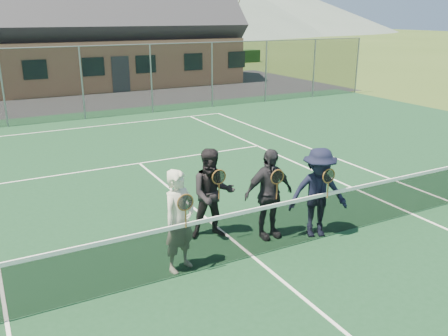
# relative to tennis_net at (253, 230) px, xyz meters

# --- Properties ---
(ground) EXTENTS (220.00, 220.00, 0.00)m
(ground) POSITION_rel_tennis_net_xyz_m (0.00, 20.00, -0.54)
(ground) COLOR #354D1B
(ground) RESTS_ON ground
(court_surface) EXTENTS (30.00, 30.00, 0.02)m
(court_surface) POSITION_rel_tennis_net_xyz_m (0.00, 0.00, -0.53)
(court_surface) COLOR #14381E
(court_surface) RESTS_ON ground
(hedge_row) EXTENTS (40.00, 1.20, 1.10)m
(hedge_row) POSITION_rel_tennis_net_xyz_m (0.00, 32.00, 0.01)
(hedge_row) COLOR black
(hedge_row) RESTS_ON ground
(hill_east) EXTENTS (90.00, 90.00, 14.00)m
(hill_east) POSITION_rel_tennis_net_xyz_m (55.00, 95.00, 6.46)
(hill_east) COLOR slate
(hill_east) RESTS_ON ground
(court_markings) EXTENTS (11.03, 23.83, 0.01)m
(court_markings) POSITION_rel_tennis_net_xyz_m (0.00, 0.00, -0.51)
(court_markings) COLOR white
(court_markings) RESTS_ON court_surface
(tennis_net) EXTENTS (11.68, 0.08, 1.10)m
(tennis_net) POSITION_rel_tennis_net_xyz_m (0.00, 0.00, 0.00)
(tennis_net) COLOR slate
(tennis_net) RESTS_ON ground
(perimeter_fence) EXTENTS (30.07, 0.07, 3.02)m
(perimeter_fence) POSITION_rel_tennis_net_xyz_m (0.00, 13.50, 0.99)
(perimeter_fence) COLOR slate
(perimeter_fence) RESTS_ON ground
(clubhouse) EXTENTS (15.60, 8.20, 7.70)m
(clubhouse) POSITION_rel_tennis_net_xyz_m (4.00, 24.00, 3.45)
(clubhouse) COLOR #9E6B4C
(clubhouse) RESTS_ON ground
(player_a) EXTENTS (0.77, 0.65, 1.80)m
(player_a) POSITION_rel_tennis_net_xyz_m (-1.31, 0.21, 0.38)
(player_a) COLOR beige
(player_a) RESTS_ON court_surface
(player_b) EXTENTS (1.03, 0.90, 1.80)m
(player_b) POSITION_rel_tennis_net_xyz_m (-0.26, 1.07, 0.38)
(player_b) COLOR black
(player_b) RESTS_ON court_surface
(player_c) EXTENTS (1.06, 0.51, 1.80)m
(player_c) POSITION_rel_tennis_net_xyz_m (0.70, 0.56, 0.38)
(player_c) COLOR #242328
(player_c) RESTS_ON court_surface
(player_d) EXTENTS (1.33, 1.05, 1.80)m
(player_d) POSITION_rel_tennis_net_xyz_m (1.58, 0.15, 0.38)
(player_d) COLOR black
(player_d) RESTS_ON court_surface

